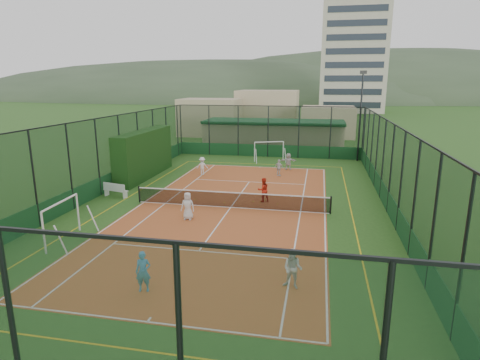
% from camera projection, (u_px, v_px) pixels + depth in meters
% --- Properties ---
extents(ground, '(300.00, 300.00, 0.00)m').
position_uv_depth(ground, '(231.00, 208.00, 23.78)').
color(ground, '#2C571D').
rests_on(ground, ground).
extents(court_slab, '(11.17, 23.97, 0.01)m').
position_uv_depth(court_slab, '(231.00, 208.00, 23.78)').
color(court_slab, '#AE5826').
rests_on(court_slab, ground).
extents(tennis_net, '(11.67, 0.12, 1.06)m').
position_uv_depth(tennis_net, '(231.00, 199.00, 23.65)').
color(tennis_net, black).
rests_on(tennis_net, ground).
extents(perimeter_fence, '(18.12, 34.12, 5.00)m').
position_uv_depth(perimeter_fence, '(230.00, 167.00, 23.18)').
color(perimeter_fence, black).
rests_on(perimeter_fence, ground).
extents(floodlight_ne, '(0.60, 0.26, 8.25)m').
position_uv_depth(floodlight_ne, '(360.00, 117.00, 36.97)').
color(floodlight_ne, black).
rests_on(floodlight_ne, ground).
extents(clubhouse, '(15.20, 7.20, 3.15)m').
position_uv_depth(clubhouse, '(274.00, 135.00, 44.35)').
color(clubhouse, tan).
rests_on(clubhouse, ground).
extents(apartment_tower, '(15.00, 12.00, 30.00)m').
position_uv_depth(apartment_tower, '(353.00, 49.00, 96.02)').
color(apartment_tower, beige).
rests_on(apartment_tower, ground).
extents(distant_hills, '(200.00, 60.00, 24.00)m').
position_uv_depth(distant_hills, '(309.00, 100.00, 166.64)').
color(distant_hills, '#384C33').
rests_on(distant_hills, ground).
extents(hedge_left, '(1.24, 8.26, 3.61)m').
position_uv_depth(hedge_left, '(145.00, 154.00, 31.12)').
color(hedge_left, black).
rests_on(hedge_left, ground).
extents(white_bench, '(1.80, 0.86, 0.98)m').
position_uv_depth(white_bench, '(116.00, 190.00, 25.90)').
color(white_bench, white).
rests_on(white_bench, ground).
extents(futsal_goal_near, '(2.99, 1.04, 1.90)m').
position_uv_depth(futsal_goal_near, '(62.00, 222.00, 18.57)').
color(futsal_goal_near, white).
rests_on(futsal_goal_near, ground).
extents(futsal_goal_far, '(2.95, 1.79, 1.83)m').
position_uv_depth(futsal_goal_far, '(269.00, 152.00, 37.42)').
color(futsal_goal_far, white).
rests_on(futsal_goal_far, ground).
extents(child_near_left, '(0.75, 0.51, 1.50)m').
position_uv_depth(child_near_left, '(188.00, 206.00, 21.59)').
color(child_near_left, silver).
rests_on(child_near_left, court_slab).
extents(child_near_mid, '(0.61, 0.47, 1.48)m').
position_uv_depth(child_near_mid, '(143.00, 272.00, 14.16)').
color(child_near_mid, '#448EC2').
rests_on(child_near_mid, court_slab).
extents(child_near_right, '(0.83, 0.71, 1.48)m').
position_uv_depth(child_near_right, '(293.00, 269.00, 14.37)').
color(child_near_right, silver).
rests_on(child_near_right, court_slab).
extents(child_far_left, '(0.97, 0.63, 1.42)m').
position_uv_depth(child_far_left, '(202.00, 166.00, 32.07)').
color(child_far_left, white).
rests_on(child_far_left, court_slab).
extents(child_far_right, '(0.84, 0.65, 1.33)m').
position_uv_depth(child_far_right, '(279.00, 168.00, 31.57)').
color(child_far_right, silver).
rests_on(child_far_right, court_slab).
extents(child_far_back, '(1.38, 0.59, 1.44)m').
position_uv_depth(child_far_back, '(288.00, 161.00, 33.85)').
color(child_far_back, silver).
rests_on(child_far_back, court_slab).
extents(coach, '(0.92, 0.86, 1.51)m').
position_uv_depth(coach, '(263.00, 190.00, 24.81)').
color(coach, red).
rests_on(coach, court_slab).
extents(tennis_balls, '(5.29, 1.12, 0.07)m').
position_uv_depth(tennis_balls, '(246.00, 201.00, 24.87)').
color(tennis_balls, '#CCE033').
rests_on(tennis_balls, court_slab).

